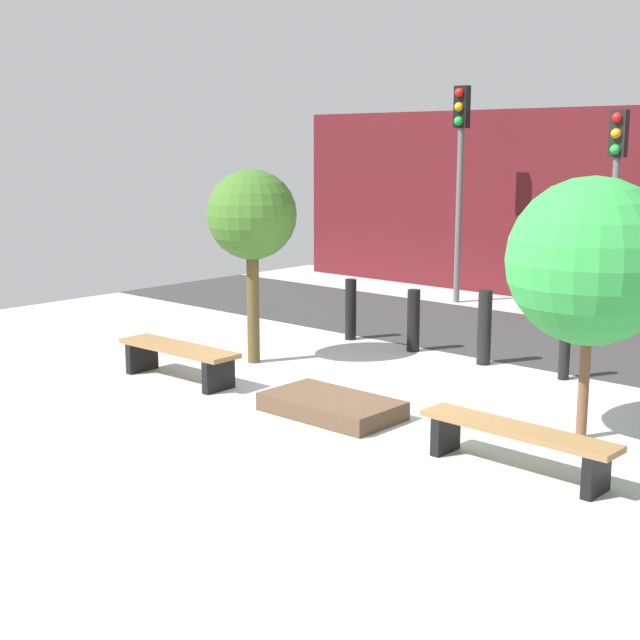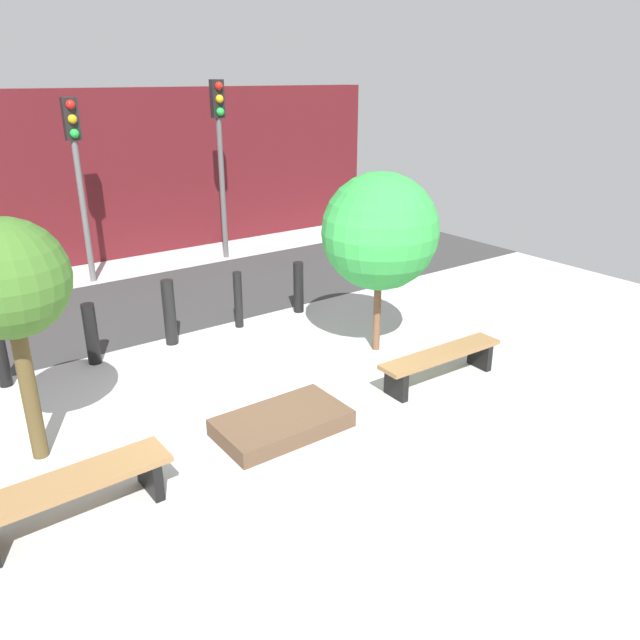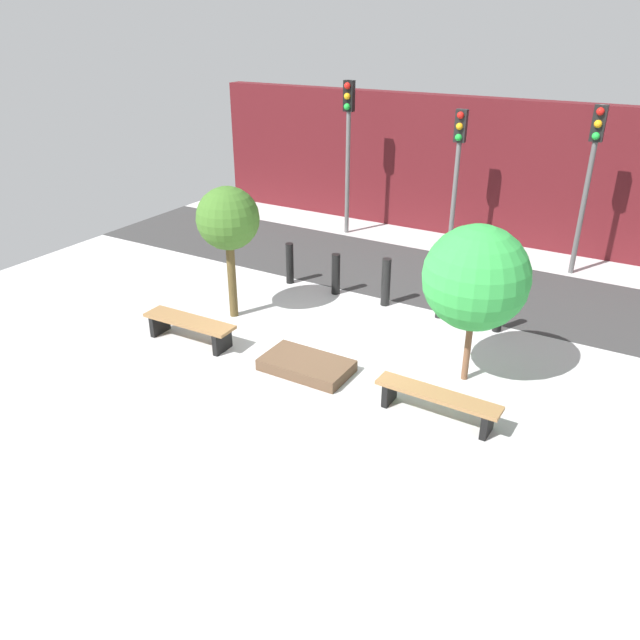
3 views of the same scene
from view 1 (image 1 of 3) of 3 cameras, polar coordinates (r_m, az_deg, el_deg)
The scene contains 13 objects.
ground_plane at distance 10.51m, azimuth 2.09°, elevation -5.64°, with size 18.00×18.00×0.00m, color #B5B5B5.
road_strip at distance 14.44m, azimuth 14.54°, elevation -1.33°, with size 18.00×3.46×0.01m, color #343434.
bench_left at distance 11.75m, azimuth -9.05°, elevation -2.24°, with size 1.89×0.52×0.47m.
bench_right at distance 8.61m, azimuth 12.47°, elevation -7.44°, with size 1.98×0.43×0.45m.
planter_bed at distance 10.20m, azimuth 0.74°, elevation -5.53°, with size 1.56×0.89×0.21m, color brown.
tree_behind_left_bench at distance 12.37m, azimuth -4.39°, elevation 6.59°, with size 1.24×1.24×2.71m.
tree_behind_right_bench at distance 9.45m, azimuth 16.96°, elevation 3.59°, with size 1.72×1.72×2.74m.
bollard_far_left at distance 14.06m, azimuth 1.98°, elevation 0.68°, with size 0.18×0.18×0.96m, color black.
bollard_left at distance 13.32m, azimuth 6.00°, elevation -0.03°, with size 0.19×0.19×0.93m, color black.
bollard_center at distance 12.64m, azimuth 10.48°, elevation -0.47°, with size 0.19×0.19×1.06m, color black.
bollard_right at distance 12.08m, azimuth 15.41°, elevation -1.45°, with size 0.14×0.14×0.97m, color black.
traffic_light_west at distance 17.43m, azimuth 8.95°, elevation 10.32°, with size 0.28×0.27×4.13m.
traffic_light_mid_west at distance 15.95m, azimuth 18.39°, elevation 8.65°, with size 0.28×0.27×3.61m.
Camera 1 is at (6.45, -7.72, 3.03)m, focal length 50.00 mm.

